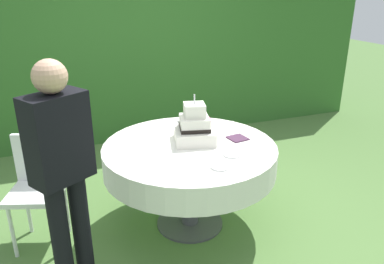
# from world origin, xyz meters

# --- Properties ---
(ground_plane) EXTENTS (20.00, 20.00, 0.00)m
(ground_plane) POSITION_xyz_m (0.00, 0.00, 0.00)
(ground_plane) COLOR #547A3D
(foliage_hedge) EXTENTS (6.90, 0.67, 2.39)m
(foliage_hedge) POSITION_xyz_m (0.00, 2.44, 1.20)
(foliage_hedge) COLOR #336628
(foliage_hedge) RESTS_ON ground_plane
(cake_table) EXTENTS (1.42, 1.42, 0.76)m
(cake_table) POSITION_xyz_m (0.00, 0.00, 0.64)
(cake_table) COLOR #4C4C51
(cake_table) RESTS_ON ground_plane
(wedding_cake) EXTENTS (0.39, 0.39, 0.41)m
(wedding_cake) POSITION_xyz_m (0.07, 0.06, 0.88)
(wedding_cake) COLOR white
(wedding_cake) RESTS_ON cake_table
(serving_plate_near) EXTENTS (0.14, 0.14, 0.01)m
(serving_plate_near) POSITION_xyz_m (0.24, -0.30, 0.76)
(serving_plate_near) COLOR white
(serving_plate_near) RESTS_ON cake_table
(serving_plate_far) EXTENTS (0.13, 0.13, 0.01)m
(serving_plate_far) POSITION_xyz_m (0.39, 0.35, 0.76)
(serving_plate_far) COLOR white
(serving_plate_far) RESTS_ON cake_table
(serving_plate_left) EXTENTS (0.12, 0.12, 0.01)m
(serving_plate_left) POSITION_xyz_m (0.15, 0.57, 0.76)
(serving_plate_left) COLOR white
(serving_plate_left) RESTS_ON cake_table
(serving_plate_right) EXTENTS (0.14, 0.14, 0.01)m
(serving_plate_right) POSITION_xyz_m (0.06, -0.45, 0.76)
(serving_plate_right) COLOR white
(serving_plate_right) RESTS_ON cake_table
(napkin_stack) EXTENTS (0.17, 0.17, 0.01)m
(napkin_stack) POSITION_xyz_m (0.43, -0.02, 0.76)
(napkin_stack) COLOR #4C2D47
(napkin_stack) RESTS_ON cake_table
(garden_chair) EXTENTS (0.51, 0.51, 0.89)m
(garden_chair) POSITION_xyz_m (-1.18, 0.24, 0.54)
(garden_chair) COLOR white
(garden_chair) RESTS_ON ground_plane
(standing_person) EXTENTS (0.41, 0.36, 1.60)m
(standing_person) POSITION_xyz_m (-1.00, -0.43, 0.93)
(standing_person) COLOR black
(standing_person) RESTS_ON ground_plane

